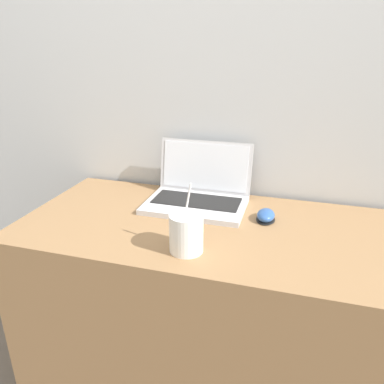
{
  "coord_description": "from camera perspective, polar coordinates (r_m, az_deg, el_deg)",
  "views": [
    {
      "loc": [
        0.28,
        -0.81,
        1.28
      ],
      "look_at": [
        -0.07,
        0.39,
        0.78
      ],
      "focal_mm": 35.0,
      "sensor_mm": 36.0,
      "label": 1
    }
  ],
  "objects": [
    {
      "name": "wall_back",
      "position": [
        1.49,
        6.05,
        20.37
      ],
      "size": [
        7.0,
        0.04,
        2.5
      ],
      "color": "silver",
      "rests_on": "ground_plane"
    },
    {
      "name": "desk",
      "position": [
        1.48,
        1.97,
        -17.24
      ],
      "size": [
        1.29,
        0.62,
        0.7
      ],
      "color": "#936D47",
      "rests_on": "ground_plane"
    },
    {
      "name": "laptop",
      "position": [
        1.44,
        1.02,
        0.02
      ],
      "size": [
        0.37,
        0.29,
        0.22
      ],
      "color": "silver",
      "rests_on": "desk"
    },
    {
      "name": "drink_cup",
      "position": [
        1.1,
        -0.89,
        -6.18
      ],
      "size": [
        0.1,
        0.1,
        0.21
      ],
      "color": "white",
      "rests_on": "desk"
    },
    {
      "name": "computer_mouse",
      "position": [
        1.33,
        11.18,
        -3.58
      ],
      "size": [
        0.07,
        0.09,
        0.04
      ],
      "color": "black",
      "rests_on": "desk"
    }
  ]
}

